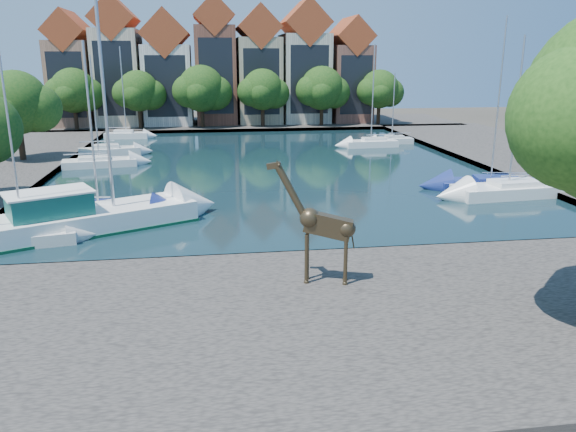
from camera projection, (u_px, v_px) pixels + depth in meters
name	position (u px, v px, depth m)	size (l,w,h in m)	color
ground	(327.00, 259.00, 27.10)	(160.00, 160.00, 0.00)	#38332B
water_basin	(271.00, 166.00, 49.95)	(38.00, 50.00, 0.08)	black
near_quay	(367.00, 318.00, 20.37)	(50.00, 14.00, 0.50)	#4F4944
far_quay	(245.00, 124.00, 80.37)	(60.00, 16.00, 0.50)	#4F4944
right_quay	(531.00, 157.00, 53.33)	(14.00, 52.00, 0.50)	#4F4944
townhouse_west_end	(73.00, 73.00, 75.25)	(5.44, 9.18, 14.93)	#986B53
townhouse_west_mid	(118.00, 66.00, 75.84)	(5.94, 9.18, 16.79)	beige
townhouse_west_inner	(168.00, 73.00, 76.98)	(6.43, 9.18, 15.15)	silver
townhouse_center	(215.00, 65.00, 77.60)	(5.44, 9.18, 16.93)	brown
townhouse_east_inner	(258.00, 70.00, 78.59)	(5.94, 9.18, 15.79)	tan
townhouse_east_mid	(304.00, 67.00, 79.39)	(6.43, 9.18, 16.65)	beige
townhouse_east_end	(349.00, 74.00, 80.55)	(5.44, 9.18, 14.43)	brown
far_tree_far_west	(74.00, 92.00, 70.76)	(7.28, 5.60, 7.68)	#332114
far_tree_west	(139.00, 92.00, 71.89)	(6.76, 5.20, 7.36)	#332114
far_tree_mid_west	(202.00, 90.00, 72.94)	(7.80, 6.00, 8.00)	#332114
far_tree_mid_east	(263.00, 91.00, 74.08)	(7.02, 5.40, 7.52)	#332114
far_tree_east	(323.00, 90.00, 75.16)	(7.54, 5.80, 7.84)	#332114
far_tree_far_east	(380.00, 90.00, 76.30)	(6.76, 5.20, 7.36)	#332114
side_tree_left_far	(18.00, 105.00, 49.28)	(7.28, 5.60, 7.88)	#332114
giraffe_statue	(321.00, 225.00, 22.39)	(3.44, 1.18, 4.95)	#3D301E
motorsailer	(83.00, 215.00, 30.87)	(11.79, 8.08, 12.45)	white
sailboat_left_a	(24.00, 236.00, 28.68)	(5.29, 2.71, 9.86)	silver
sailboat_left_b	(99.00, 211.00, 33.08)	(8.05, 3.42, 10.19)	navy
sailboat_left_c	(100.00, 161.00, 49.56)	(6.53, 3.18, 9.54)	white
sailboat_left_d	(109.00, 149.00, 54.79)	(6.05, 3.16, 11.12)	silver
sailboat_left_e	(126.00, 134.00, 66.76)	(5.03, 1.82, 10.56)	white
sailboat_right_a	(508.00, 188.00, 38.74)	(7.73, 3.23, 10.71)	white
sailboat_right_b	(490.00, 183.00, 40.84)	(7.56, 3.77, 12.04)	navy
sailboat_right_c	(371.00, 142.00, 60.47)	(5.73, 2.26, 10.64)	white
sailboat_right_d	(392.00, 139.00, 62.83)	(4.65, 1.67, 7.66)	silver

